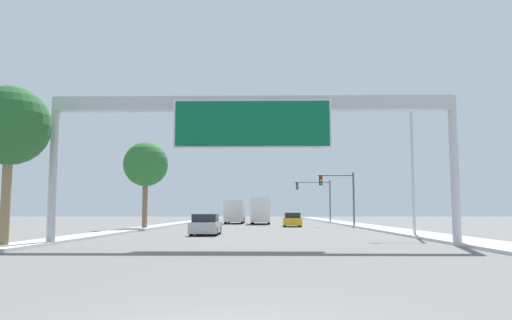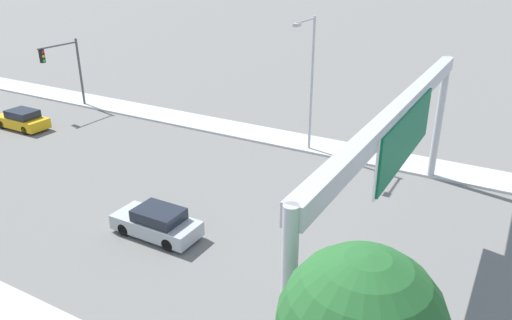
# 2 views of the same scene
# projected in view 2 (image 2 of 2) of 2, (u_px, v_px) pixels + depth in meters

# --- Properties ---
(sidewalk_right) EXTENTS (3.00, 120.00, 0.15)m
(sidewalk_right) POSITION_uv_depth(u_px,v_px,m) (8.00, 85.00, 50.61)
(sidewalk_right) COLOR #BABABA
(sidewalk_right) RESTS_ON ground
(sign_gantry) EXTENTS (20.32, 0.73, 7.37)m
(sign_gantry) POSITION_uv_depth(u_px,v_px,m) (401.00, 130.00, 20.10)
(sign_gantry) COLOR #B2B2B7
(sign_gantry) RESTS_ON ground
(car_near_right) EXTENTS (1.84, 4.36, 1.50)m
(car_near_right) POSITION_uv_depth(u_px,v_px,m) (22.00, 120.00, 38.43)
(car_near_right) COLOR gold
(car_near_right) RESTS_ON ground
(car_mid_right) EXTENTS (1.85, 4.39, 1.46)m
(car_mid_right) POSITION_uv_depth(u_px,v_px,m) (157.00, 223.00, 24.10)
(car_mid_right) COLOR #A5A8AD
(car_mid_right) RESTS_ON ground
(traffic_light_near_intersection) EXTENTS (3.97, 0.32, 5.87)m
(traffic_light_near_intersection) POSITION_uv_depth(u_px,v_px,m) (67.00, 64.00, 41.82)
(traffic_light_near_intersection) COLOR #4C4C4F
(traffic_light_near_intersection) RESTS_ON ground
(street_lamp_right) EXTENTS (2.94, 0.28, 9.03)m
(street_lamp_right) POSITION_uv_depth(u_px,v_px,m) (310.00, 75.00, 32.21)
(street_lamp_right) COLOR #B2B2B7
(street_lamp_right) RESTS_ON ground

